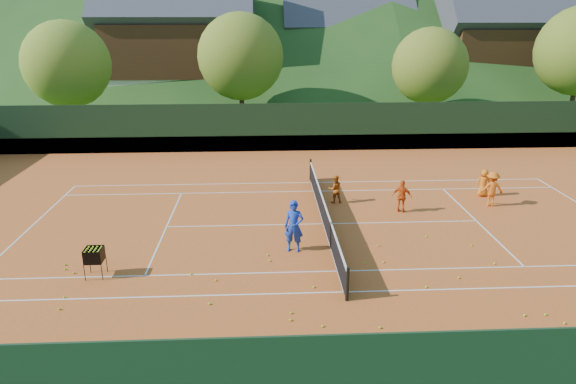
{
  "coord_description": "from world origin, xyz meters",
  "views": [
    {
      "loc": [
        -2.44,
        -19.37,
        8.16
      ],
      "look_at": [
        -1.47,
        0.0,
        1.43
      ],
      "focal_mm": 32.0,
      "sensor_mm": 36.0,
      "label": 1
    }
  ],
  "objects_px": {
    "student_c": "(484,183)",
    "chalet_right": "(498,47)",
    "tennis_net": "(324,212)",
    "ball_hopper": "(94,256)",
    "student_b": "(402,196)",
    "chalet_left": "(179,43)",
    "student_a": "(335,189)",
    "student_d": "(492,189)",
    "chalet_mid": "(345,48)",
    "coach": "(294,226)"
  },
  "relations": [
    {
      "from": "tennis_net",
      "to": "chalet_left",
      "type": "relative_size",
      "value": 0.87
    },
    {
      "from": "tennis_net",
      "to": "ball_hopper",
      "type": "xyz_separation_m",
      "value": [
        -7.97,
        -4.07,
        0.25
      ]
    },
    {
      "from": "tennis_net",
      "to": "ball_hopper",
      "type": "distance_m",
      "value": 8.95
    },
    {
      "from": "coach",
      "to": "student_b",
      "type": "relative_size",
      "value": 1.34
    },
    {
      "from": "ball_hopper",
      "to": "tennis_net",
      "type": "bearing_deg",
      "value": 27.06
    },
    {
      "from": "chalet_right",
      "to": "student_d",
      "type": "bearing_deg",
      "value": -113.51
    },
    {
      "from": "ball_hopper",
      "to": "chalet_left",
      "type": "xyz_separation_m",
      "value": [
        -2.03,
        34.07,
        4.88
      ]
    },
    {
      "from": "tennis_net",
      "to": "chalet_right",
      "type": "distance_m",
      "value": 36.37
    },
    {
      "from": "coach",
      "to": "chalet_left",
      "type": "height_order",
      "value": "chalet_left"
    },
    {
      "from": "student_b",
      "to": "ball_hopper",
      "type": "distance_m",
      "value": 12.63
    },
    {
      "from": "student_d",
      "to": "chalet_right",
      "type": "xyz_separation_m",
      "value": [
        12.29,
        28.26,
        4.45
      ]
    },
    {
      "from": "chalet_right",
      "to": "chalet_mid",
      "type": "bearing_deg",
      "value": 164.05
    },
    {
      "from": "student_b",
      "to": "student_d",
      "type": "bearing_deg",
      "value": -148.86
    },
    {
      "from": "student_b",
      "to": "student_c",
      "type": "relative_size",
      "value": 1.09
    },
    {
      "from": "student_a",
      "to": "student_c",
      "type": "relative_size",
      "value": 0.99
    },
    {
      "from": "chalet_left",
      "to": "chalet_right",
      "type": "xyz_separation_m",
      "value": [
        30.0,
        0.0,
        -0.39
      ]
    },
    {
      "from": "coach",
      "to": "student_b",
      "type": "xyz_separation_m",
      "value": [
        4.9,
        3.65,
        -0.24
      ]
    },
    {
      "from": "student_c",
      "to": "tennis_net",
      "type": "bearing_deg",
      "value": 27.11
    },
    {
      "from": "chalet_mid",
      "to": "student_d",
      "type": "bearing_deg",
      "value": -86.97
    },
    {
      "from": "ball_hopper",
      "to": "chalet_right",
      "type": "distance_m",
      "value": 44.31
    },
    {
      "from": "student_c",
      "to": "tennis_net",
      "type": "relative_size",
      "value": 0.11
    },
    {
      "from": "student_d",
      "to": "chalet_right",
      "type": "height_order",
      "value": "chalet_right"
    },
    {
      "from": "tennis_net",
      "to": "chalet_left",
      "type": "xyz_separation_m",
      "value": [
        -10.0,
        30.0,
        5.13
      ]
    },
    {
      "from": "student_b",
      "to": "student_d",
      "type": "height_order",
      "value": "student_d"
    },
    {
      "from": "tennis_net",
      "to": "chalet_right",
      "type": "relative_size",
      "value": 1.01
    },
    {
      "from": "student_d",
      "to": "chalet_left",
      "type": "distance_m",
      "value": 33.69
    },
    {
      "from": "coach",
      "to": "student_d",
      "type": "distance_m",
      "value": 10.01
    },
    {
      "from": "coach",
      "to": "tennis_net",
      "type": "distance_m",
      "value": 2.86
    },
    {
      "from": "student_a",
      "to": "chalet_mid",
      "type": "bearing_deg",
      "value": -107.17
    },
    {
      "from": "student_d",
      "to": "chalet_mid",
      "type": "bearing_deg",
      "value": -79.25
    },
    {
      "from": "student_a",
      "to": "student_b",
      "type": "bearing_deg",
      "value": 146.3
    },
    {
      "from": "student_d",
      "to": "ball_hopper",
      "type": "height_order",
      "value": "student_d"
    },
    {
      "from": "student_b",
      "to": "student_d",
      "type": "distance_m",
      "value": 4.23
    },
    {
      "from": "student_b",
      "to": "chalet_mid",
      "type": "distance_m",
      "value": 33.18
    },
    {
      "from": "ball_hopper",
      "to": "student_d",
      "type": "bearing_deg",
      "value": 20.35
    },
    {
      "from": "student_c",
      "to": "chalet_right",
      "type": "distance_m",
      "value": 29.92
    },
    {
      "from": "student_c",
      "to": "chalet_left",
      "type": "height_order",
      "value": "chalet_left"
    },
    {
      "from": "coach",
      "to": "chalet_right",
      "type": "bearing_deg",
      "value": 68.06
    },
    {
      "from": "tennis_net",
      "to": "chalet_mid",
      "type": "relative_size",
      "value": 0.95
    },
    {
      "from": "tennis_net",
      "to": "chalet_right",
      "type": "height_order",
      "value": "chalet_right"
    },
    {
      "from": "tennis_net",
      "to": "student_b",
      "type": "bearing_deg",
      "value": 18.65
    },
    {
      "from": "student_a",
      "to": "coach",
      "type": "bearing_deg",
      "value": 58.5
    },
    {
      "from": "coach",
      "to": "student_d",
      "type": "relative_size",
      "value": 1.21
    },
    {
      "from": "chalet_mid",
      "to": "ball_hopper",
      "type": "bearing_deg",
      "value": -110.15
    },
    {
      "from": "tennis_net",
      "to": "ball_hopper",
      "type": "relative_size",
      "value": 12.07
    },
    {
      "from": "student_d",
      "to": "ball_hopper",
      "type": "bearing_deg",
      "value": 28.08
    },
    {
      "from": "ball_hopper",
      "to": "student_b",
      "type": "bearing_deg",
      "value": 24.59
    },
    {
      "from": "coach",
      "to": "student_c",
      "type": "distance_m",
      "value": 10.78
    },
    {
      "from": "chalet_left",
      "to": "chalet_mid",
      "type": "relative_size",
      "value": 1.09
    },
    {
      "from": "coach",
      "to": "chalet_mid",
      "type": "distance_m",
      "value": 37.42
    }
  ]
}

